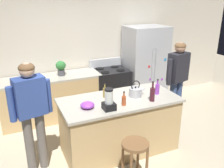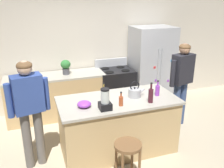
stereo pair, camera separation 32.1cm
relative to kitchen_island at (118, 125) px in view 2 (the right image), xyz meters
name	(u,v)px [view 2 (the right image)]	position (x,y,z in m)	size (l,w,h in m)	color
ground_plane	(118,149)	(0.00, 0.00, -0.46)	(14.00, 14.00, 0.00)	beige
back_wall	(88,48)	(0.00, 1.95, 0.89)	(8.00, 0.10, 2.70)	beige
kitchen_island	(118,125)	(0.00, 0.00, 0.00)	(1.87, 0.89, 0.92)	tan
back_counter_run	(57,96)	(-0.80, 1.55, 0.00)	(2.00, 0.64, 0.92)	tan
refrigerator	(151,67)	(1.36, 1.50, 0.44)	(0.90, 0.73, 1.81)	#B7BABF
stove_range	(115,89)	(0.49, 1.52, 0.01)	(0.76, 0.65, 1.10)	black
person_by_island_left	(29,105)	(-1.32, 0.04, 0.54)	(0.60, 0.30, 1.64)	#66605B
person_by_sink_right	(182,77)	(1.42, 0.40, 0.53)	(0.59, 0.31, 1.64)	#384C7A
bar_stool	(128,154)	(-0.17, -0.83, 0.06)	(0.36, 0.36, 0.67)	brown
potted_plant	(66,66)	(-0.57, 1.55, 0.63)	(0.20, 0.20, 0.30)	#4C4C51
blender_appliance	(105,101)	(-0.30, -0.27, 0.59)	(0.17, 0.17, 0.32)	black
bottle_soda	(157,90)	(0.65, -0.06, 0.55)	(0.07, 0.07, 0.26)	purple
bottle_cooking_sauce	(121,101)	(-0.04, -0.23, 0.53)	(0.06, 0.06, 0.22)	#B24C26
bottle_vinegar	(104,92)	(-0.19, 0.16, 0.54)	(0.06, 0.06, 0.24)	olive
bottle_wine	(151,95)	(0.42, -0.27, 0.57)	(0.08, 0.08, 0.32)	#471923
mixing_bowl	(84,104)	(-0.57, -0.10, 0.50)	(0.20, 0.20, 0.09)	purple
tea_kettle	(135,93)	(0.28, 0.00, 0.53)	(0.28, 0.20, 0.27)	#B7BABF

